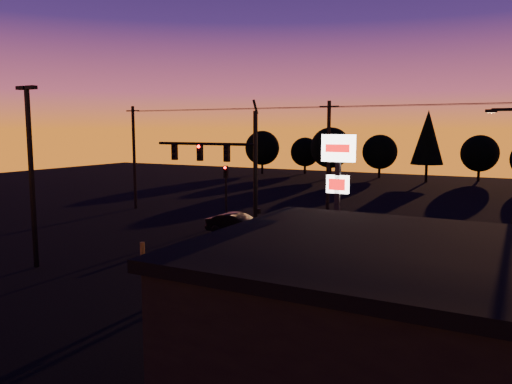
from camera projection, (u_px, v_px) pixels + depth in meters
ground at (191, 272)px, 24.69m from camera, size 120.00×120.00×0.00m
lane_arrow at (217, 265)px, 25.91m from camera, size 1.20×3.10×0.01m
traffic_signal_mast at (230, 167)px, 27.60m from camera, size 6.79×0.52×8.58m
secondary_signal at (226, 186)px, 36.71m from camera, size 0.30×0.31×4.35m
parking_lot_light at (31, 165)px, 24.92m from camera, size 1.25×0.30×9.14m
pylon_sign at (338, 177)px, 22.10m from camera, size 1.50×0.28×6.80m
utility_pole_0 at (134, 157)px, 43.85m from camera, size 1.40×0.26×9.00m
utility_pole_1 at (328, 164)px, 35.41m from camera, size 1.40×0.26×9.00m
power_wires at (329, 107)px, 34.91m from camera, size 36.00×1.22×0.07m
store_building at (454, 337)px, 11.77m from camera, size 12.40×8.40×4.25m
bollard at (142, 249)px, 27.69m from camera, size 0.27×0.27×0.80m
tree_0 at (262, 148)px, 78.20m from camera, size 5.36×5.36×6.74m
tree_1 at (305, 152)px, 78.09m from camera, size 4.54×4.54×5.71m
tree_2 at (331, 148)px, 70.79m from camera, size 5.77×5.78×7.26m
tree_3 at (380, 152)px, 71.55m from camera, size 4.95×4.95×6.22m
tree_4 at (428, 137)px, 65.38m from camera, size 4.18×4.18×9.50m
tree_5 at (480, 153)px, 67.21m from camera, size 4.95×4.95×6.22m
car_mid at (238, 224)px, 33.28m from camera, size 4.35×1.55×1.43m
car_right at (322, 236)px, 30.21m from camera, size 4.53×2.78×1.23m
suv_parked at (374, 305)px, 18.32m from camera, size 3.82×4.96×1.25m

